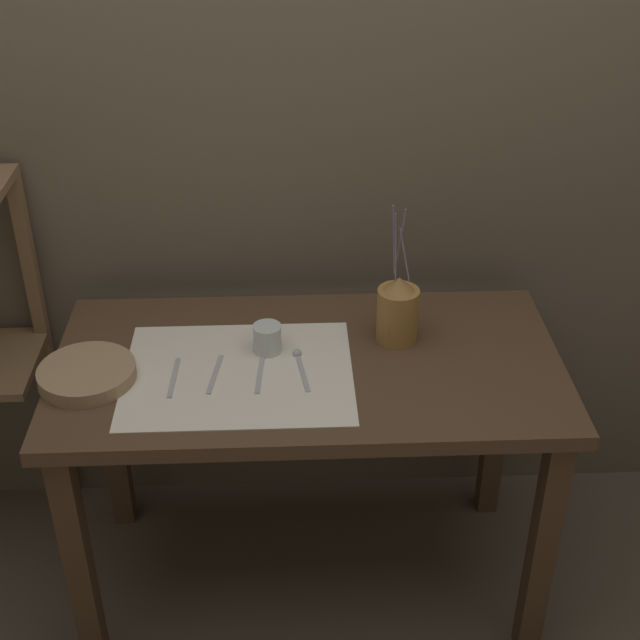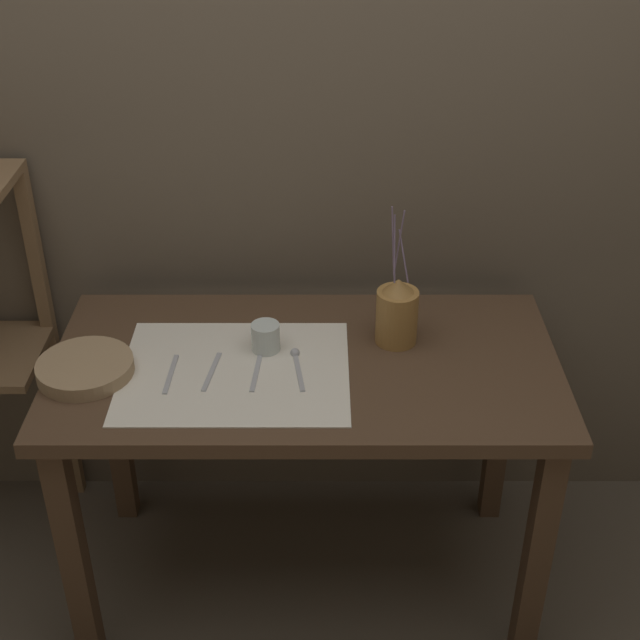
# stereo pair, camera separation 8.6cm
# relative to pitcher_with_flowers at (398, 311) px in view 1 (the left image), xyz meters

# --- Properties ---
(ground_plane) EXTENTS (12.00, 12.00, 0.00)m
(ground_plane) POSITION_rel_pitcher_with_flowers_xyz_m (-0.23, -0.09, -0.86)
(ground_plane) COLOR brown
(stone_wall_back) EXTENTS (7.00, 0.06, 2.40)m
(stone_wall_back) POSITION_rel_pitcher_with_flowers_xyz_m (-0.23, 0.35, 0.34)
(stone_wall_back) COLOR brown
(stone_wall_back) RESTS_ON ground_plane
(wooden_table) EXTENTS (1.28, 0.66, 0.77)m
(wooden_table) POSITION_rel_pitcher_with_flowers_xyz_m (-0.23, -0.09, -0.20)
(wooden_table) COLOR #4C3523
(wooden_table) RESTS_ON ground_plane
(linen_cloth) EXTENTS (0.56, 0.44, 0.00)m
(linen_cloth) POSITION_rel_pitcher_with_flowers_xyz_m (-0.41, -0.14, -0.08)
(linen_cloth) COLOR silver
(linen_cloth) RESTS_ON wooden_table
(pitcher_with_flowers) EXTENTS (0.11, 0.11, 0.39)m
(pitcher_with_flowers) POSITION_rel_pitcher_with_flowers_xyz_m (0.00, 0.00, 0.00)
(pitcher_with_flowers) COLOR olive
(pitcher_with_flowers) RESTS_ON wooden_table
(wooden_bowl) EXTENTS (0.24, 0.24, 0.04)m
(wooden_bowl) POSITION_rel_pitcher_with_flowers_xyz_m (-0.77, -0.15, -0.07)
(wooden_bowl) COLOR #9E7F5B
(wooden_bowl) RESTS_ON wooden_table
(glass_tumbler_near) EXTENTS (0.07, 0.07, 0.07)m
(glass_tumbler_near) POSITION_rel_pitcher_with_flowers_xyz_m (-0.33, -0.04, -0.05)
(glass_tumbler_near) COLOR silver
(glass_tumbler_near) RESTS_ON wooden_table
(fork_outer) EXTENTS (0.02, 0.16, 0.00)m
(fork_outer) POSITION_rel_pitcher_with_flowers_xyz_m (-0.56, -0.16, -0.08)
(fork_outer) COLOR #A8A8AD
(fork_outer) RESTS_ON wooden_table
(fork_inner) EXTENTS (0.03, 0.16, 0.00)m
(fork_inner) POSITION_rel_pitcher_with_flowers_xyz_m (-0.46, -0.15, -0.08)
(fork_inner) COLOR #A8A8AD
(fork_inner) RESTS_ON wooden_table
(knife_center) EXTENTS (0.02, 0.16, 0.00)m
(knife_center) POSITION_rel_pitcher_with_flowers_xyz_m (-0.35, -0.15, -0.08)
(knife_center) COLOR #A8A8AD
(knife_center) RESTS_ON wooden_table
(spoon_inner) EXTENTS (0.04, 0.17, 0.02)m
(spoon_inner) POSITION_rel_pitcher_with_flowers_xyz_m (-0.26, -0.10, -0.08)
(spoon_inner) COLOR #A8A8AD
(spoon_inner) RESTS_ON wooden_table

